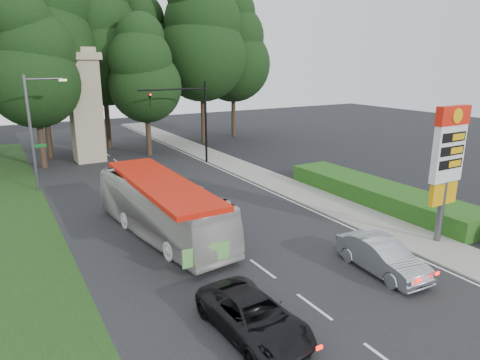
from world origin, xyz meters
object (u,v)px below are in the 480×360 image
transit_bus (161,208)px  sedan_silver (382,256)px  monument (85,105)px  gas_station_pylon (448,156)px  traffic_signal_mast (192,111)px  streetlight_signs (34,128)px  suv_charcoal (253,316)px

transit_bus → sedan_silver: (6.77, -8.61, -0.77)m
monument → sedan_silver: bearing=-77.6°
gas_station_pylon → traffic_signal_mast: size_ratio=0.95×
streetlight_signs → suv_charcoal: (4.19, -21.72, -3.78)m
gas_station_pylon → transit_bus: gas_station_pylon is taller
traffic_signal_mast → suv_charcoal: size_ratio=1.51×
transit_bus → suv_charcoal: (-0.35, -9.55, -0.84)m
streetlight_signs → sedan_silver: size_ratio=1.79×
transit_bus → sedan_silver: 10.98m
monument → sedan_silver: monument is taller
gas_station_pylon → suv_charcoal: gas_station_pylon is taller
transit_bus → suv_charcoal: 9.59m
traffic_signal_mast → monument: bearing=142.0°
traffic_signal_mast → sedan_silver: 23.16m
gas_station_pylon → traffic_signal_mast: 22.29m
transit_bus → monument: bearing=81.3°
gas_station_pylon → monument: size_ratio=0.68×
gas_station_pylon → sedan_silver: (-4.89, -0.77, -3.71)m
gas_station_pylon → suv_charcoal: size_ratio=1.44×
monument → streetlight_signs: bearing=-122.0°
gas_station_pylon → suv_charcoal: bearing=-171.9°
monument → sedan_silver: 29.79m
gas_station_pylon → traffic_signal_mast: traffic_signal_mast is taller
transit_bus → sedan_silver: transit_bus is taller
traffic_signal_mast → monument: 9.76m
streetlight_signs → monument: 9.44m
gas_station_pylon → streetlight_signs: bearing=129.0°
gas_station_pylon → monument: 30.17m
sedan_silver → suv_charcoal: (-7.11, -0.94, -0.08)m
monument → suv_charcoal: (-0.80, -29.72, -4.44)m
streetlight_signs → suv_charcoal: 22.44m
traffic_signal_mast → sedan_silver: (-1.37, -22.78, -3.94)m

